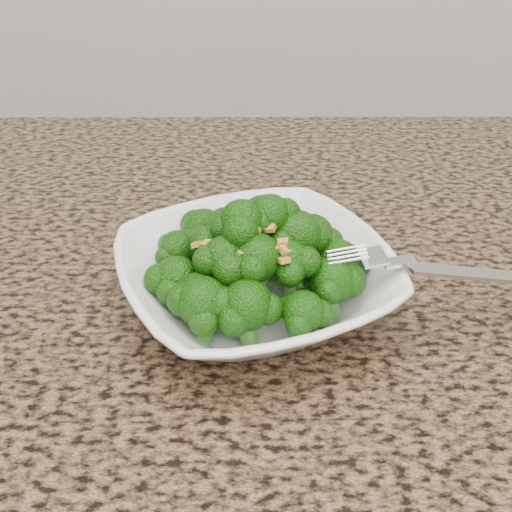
{
  "coord_description": "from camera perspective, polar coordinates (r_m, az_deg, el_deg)",
  "views": [
    {
      "loc": [
        0.09,
        -0.01,
        1.22
      ],
      "look_at": [
        0.09,
        0.4,
        0.95
      ],
      "focal_mm": 45.0,
      "sensor_mm": 36.0,
      "label": 1
    }
  ],
  "objects": [
    {
      "name": "granite_counter",
      "position": [
        0.47,
        -11.44,
        -13.56
      ],
      "size": [
        1.64,
        1.04,
        0.03
      ],
      "primitive_type": "cube",
      "color": "brown",
      "rests_on": "cabinet"
    },
    {
      "name": "bowl",
      "position": [
        0.51,
        0.0,
        -2.26
      ],
      "size": [
        0.28,
        0.28,
        0.05
      ],
      "primitive_type": "imported",
      "rotation": [
        0.0,
        0.0,
        0.4
      ],
      "color": "white",
      "rests_on": "granite_counter"
    },
    {
      "name": "broccoli_pile",
      "position": [
        0.48,
        0.0,
        3.67
      ],
      "size": [
        0.19,
        0.19,
        0.07
      ],
      "primitive_type": null,
      "color": "#164E08",
      "rests_on": "bowl"
    },
    {
      "name": "garlic_topping",
      "position": [
        0.46,
        0.0,
        7.77
      ],
      "size": [
        0.11,
        0.11,
        0.01
      ],
      "primitive_type": null,
      "color": "gold",
      "rests_on": "broccoli_pile"
    },
    {
      "name": "fork",
      "position": [
        0.49,
        13.11,
        -0.48
      ],
      "size": [
        0.2,
        0.06,
        0.01
      ],
      "primitive_type": null,
      "rotation": [
        0.0,
        0.0,
        0.15
      ],
      "color": "silver",
      "rests_on": "bowl"
    }
  ]
}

